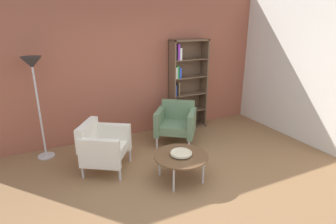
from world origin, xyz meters
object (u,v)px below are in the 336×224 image
object	(u,v)px
bookshelf_tall	(185,86)
armchair_by_bookshelf	(176,122)
decorative_bowl	(181,153)
floor_lamp_torchiere	(34,75)
coffee_table_low	(181,157)
armchair_corner_red	(102,145)

from	to	relation	value
bookshelf_tall	armchair_by_bookshelf	size ratio (longest dim) A/B	2.00
bookshelf_tall	armchair_by_bookshelf	world-z (taller)	bookshelf_tall
decorative_bowl	floor_lamp_torchiere	size ratio (longest dim) A/B	0.18
coffee_table_low	armchair_by_bookshelf	size ratio (longest dim) A/B	0.84
floor_lamp_torchiere	decorative_bowl	bearing A→B (deg)	-42.77
coffee_table_low	floor_lamp_torchiere	xyz separation A→B (m)	(-1.79, 1.65, 1.08)
bookshelf_tall	floor_lamp_torchiere	bearing A→B (deg)	-176.83
floor_lamp_torchiere	coffee_table_low	bearing A→B (deg)	-42.77
bookshelf_tall	decorative_bowl	xyz separation A→B (m)	(-1.06, -1.81, -0.51)
decorative_bowl	armchair_by_bookshelf	bearing A→B (deg)	65.75
armchair_by_bookshelf	floor_lamp_torchiere	xyz separation A→B (m)	(-2.34, 0.43, 1.03)
coffee_table_low	armchair_corner_red	xyz separation A→B (m)	(-0.97, 0.80, 0.04)
bookshelf_tall	armchair_corner_red	distance (m)	2.33
decorative_bowl	armchair_corner_red	xyz separation A→B (m)	(-0.97, 0.80, -0.02)
armchair_by_bookshelf	armchair_corner_red	distance (m)	1.58
decorative_bowl	armchair_corner_red	bearing A→B (deg)	140.57
bookshelf_tall	floor_lamp_torchiere	distance (m)	2.90
armchair_by_bookshelf	armchair_corner_red	world-z (taller)	same
armchair_by_bookshelf	floor_lamp_torchiere	world-z (taller)	floor_lamp_torchiere
floor_lamp_torchiere	bookshelf_tall	bearing A→B (deg)	3.17
bookshelf_tall	decorative_bowl	distance (m)	2.16
armchair_corner_red	floor_lamp_torchiere	distance (m)	1.57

